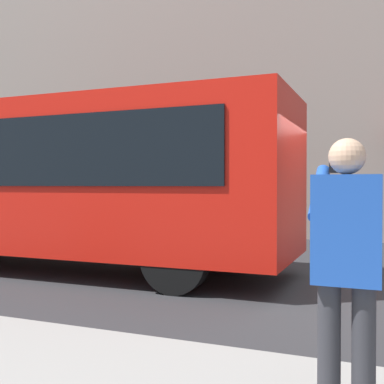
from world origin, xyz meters
The scene contains 4 objects.
ground_plane centered at (0.00, 0.00, 0.00)m, with size 60.00×60.00×0.00m, color #2B2B2D.
building_facade_far centered at (-0.02, -6.80, 5.99)m, with size 28.00×1.55×12.00m.
red_bus centered at (4.68, 0.16, 1.68)m, with size 9.05×2.54×3.08m.
pedestrian_photographer centered at (-0.92, 4.46, 1.14)m, with size 0.53×0.52×1.70m.
Camera 1 is at (-1.12, 7.47, 1.57)m, focal length 44.53 mm.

